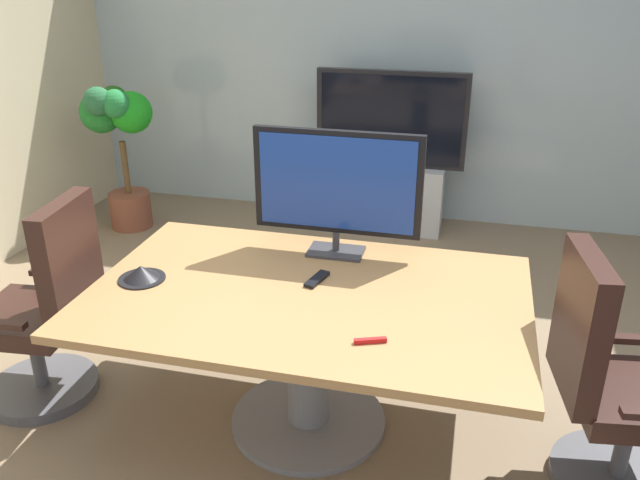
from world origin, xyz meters
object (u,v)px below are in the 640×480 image
object	(u,v)px
conference_table	(307,325)
conference_phone	(141,273)
wall_display_unit	(388,177)
potted_plant	(119,134)
office_chair_left	(47,320)
office_chair_right	(611,397)
tv_monitor	(337,186)
remote_control	(317,279)

from	to	relation	value
conference_table	conference_phone	bearing A→B (deg)	-175.15
wall_display_unit	conference_phone	bearing A→B (deg)	-106.41
potted_plant	conference_phone	xyz separation A→B (m)	(1.34, -2.15, -0.04)
wall_display_unit	office_chair_left	bearing A→B (deg)	-116.08
office_chair_right	potted_plant	world-z (taller)	potted_plant
wall_display_unit	conference_phone	size ratio (longest dim) A/B	5.95
conference_table	wall_display_unit	distance (m)	2.59
conference_table	tv_monitor	xyz separation A→B (m)	(0.04, 0.45, 0.53)
conference_table	office_chair_right	distance (m)	1.33
office_chair_left	potted_plant	world-z (taller)	potted_plant
office_chair_left	wall_display_unit	size ratio (longest dim) A/B	0.83
office_chair_right	remote_control	distance (m)	1.35
office_chair_left	conference_phone	world-z (taller)	office_chair_left
office_chair_left	office_chair_right	world-z (taller)	same
tv_monitor	wall_display_unit	size ratio (longest dim) A/B	0.64
wall_display_unit	remote_control	xyz separation A→B (m)	(0.02, -2.48, 0.30)
tv_monitor	conference_phone	world-z (taller)	tv_monitor
office_chair_left	wall_display_unit	bearing A→B (deg)	148.39
potted_plant	conference_phone	size ratio (longest dim) A/B	5.48
tv_monitor	conference_phone	bearing A→B (deg)	-147.90
office_chair_right	conference_phone	bearing A→B (deg)	81.19
conference_table	conference_phone	world-z (taller)	conference_phone
conference_table	conference_phone	size ratio (longest dim) A/B	8.98
potted_plant	remote_control	world-z (taller)	potted_plant
conference_table	office_chair_right	xyz separation A→B (m)	(1.32, -0.08, -0.10)
office_chair_right	conference_phone	size ratio (longest dim) A/B	4.95
office_chair_right	potted_plant	size ratio (longest dim) A/B	0.90
conference_table	office_chair_right	size ratio (longest dim) A/B	1.81
conference_table	remote_control	size ratio (longest dim) A/B	11.62
office_chair_right	potted_plant	distance (m)	4.08
office_chair_left	remote_control	size ratio (longest dim) A/B	6.41
conference_table	office_chair_left	distance (m)	1.33
tv_monitor	remote_control	distance (m)	0.48
conference_table	remote_control	world-z (taller)	remote_control
conference_table	wall_display_unit	xyz separation A→B (m)	(-0.00, 2.59, -0.11)
office_chair_right	remote_control	bearing A→B (deg)	72.92
potted_plant	conference_phone	distance (m)	2.53
office_chair_left	conference_phone	distance (m)	0.62
conference_table	office_chair_left	xyz separation A→B (m)	(-1.32, -0.10, -0.10)
conference_table	remote_control	xyz separation A→B (m)	(0.02, 0.12, 0.18)
tv_monitor	wall_display_unit	distance (m)	2.24
conference_table	wall_display_unit	bearing A→B (deg)	90.02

